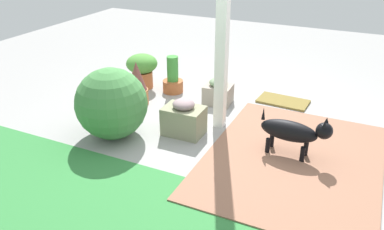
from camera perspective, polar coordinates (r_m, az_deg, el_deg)
ground_plane at (r=4.77m, az=5.24°, el=-2.99°), size 12.00×12.00×0.00m
brick_path at (r=4.42m, az=14.44°, el=-6.25°), size 1.80×2.40×0.02m
porch_pillar at (r=4.56m, az=4.47°, el=12.52°), size 0.13×0.13×2.49m
stone_planter_nearest at (r=5.55m, az=3.81°, el=3.33°), size 0.40×0.35×0.37m
stone_planter_mid at (r=4.71m, az=-1.21°, el=-0.54°), size 0.48×0.35×0.45m
round_shrub at (r=4.66m, az=-11.63°, el=1.63°), size 0.85×0.85×0.85m
terracotta_pot_tall at (r=5.93m, az=-2.80°, el=5.18°), size 0.31×0.31×0.56m
terracotta_pot_broad at (r=6.10m, az=-7.27°, el=6.79°), size 0.48×0.48×0.53m
terracotta_pot_spiky at (r=5.53m, az=-7.98°, el=4.45°), size 0.30×0.30×0.62m
dog at (r=4.34m, az=14.56°, el=-2.33°), size 0.77×0.24×0.53m
doormat at (r=5.78m, az=13.10°, el=1.96°), size 0.72×0.43×0.03m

